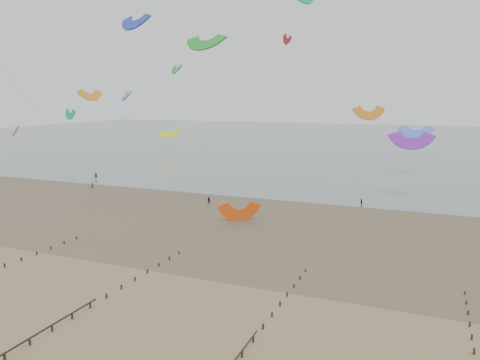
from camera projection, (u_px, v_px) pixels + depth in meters
name	position (u px, v px, depth m)	size (l,w,h in m)	color
ground	(100.00, 280.00, 55.59)	(500.00, 500.00, 0.00)	brown
sea_and_shore	(201.00, 212.00, 88.45)	(500.00, 665.00, 0.03)	#475654
kitesurfer_lead	(92.00, 185.00, 111.34)	(0.60, 0.40, 1.66)	black
kitesurfers	(421.00, 206.00, 90.00)	(110.44, 16.86, 1.89)	black
grounded_kite	(239.00, 220.00, 82.78)	(6.53, 3.42, 4.97)	#F54E0F
kites_airborne	(255.00, 100.00, 138.60)	(221.95, 113.76, 42.69)	blue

